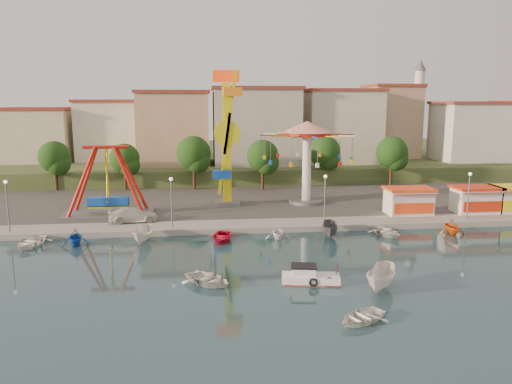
{
  "coord_description": "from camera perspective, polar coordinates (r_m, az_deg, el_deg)",
  "views": [
    {
      "loc": [
        -4.87,
        -37.49,
        13.54
      ],
      "look_at": [
        0.79,
        14.0,
        4.0
      ],
      "focal_mm": 35.0,
      "sensor_mm": 36.0,
      "label": 1
    }
  ],
  "objects": [
    {
      "name": "moored_boat_5",
      "position": [
        50.6,
        8.48,
        -4.28
      ],
      "size": [
        2.46,
        4.31,
        1.57
      ],
      "primitive_type": "imported",
      "rotation": [
        0.0,
        0.0,
        -0.24
      ],
      "color": "#4F5053",
      "rests_on": "ground"
    },
    {
      "name": "cabin_motorboat",
      "position": [
        38.18,
        6.09,
        -9.75
      ],
      "size": [
        4.53,
        2.34,
        1.52
      ],
      "rotation": [
        0.0,
        0.0,
        -0.17
      ],
      "color": "white",
      "rests_on": "ground"
    },
    {
      "name": "building_3",
      "position": [
        87.13,
        0.65,
        6.52
      ],
      "size": [
        12.59,
        10.5,
        9.2
      ],
      "primitive_type": "cube",
      "color": "beige",
      "rests_on": "hill_terrace"
    },
    {
      "name": "building_5",
      "position": [
        95.52,
        16.81,
        7.03
      ],
      "size": [
        12.77,
        10.96,
        11.21
      ],
      "primitive_type": "cube",
      "color": "tan",
      "rests_on": "hill_terrace"
    },
    {
      "name": "booth_mid",
      "position": [
        63.67,
        23.81,
        -0.76
      ],
      "size": [
        5.4,
        3.78,
        3.08
      ],
      "color": "white",
      "rests_on": "quay_deck"
    },
    {
      "name": "moored_boat_7",
      "position": [
        55.21,
        21.46,
        -3.66
      ],
      "size": [
        2.63,
        3.03,
        1.56
      ],
      "primitive_type": "imported",
      "rotation": [
        0.0,
        0.0,
        -0.02
      ],
      "color": "orange",
      "rests_on": "ground"
    },
    {
      "name": "tree_3",
      "position": [
        72.84,
        0.76,
        4.14
      ],
      "size": [
        4.68,
        4.68,
        7.32
      ],
      "color": "#382314",
      "rests_on": "quay_deck"
    },
    {
      "name": "tree_0",
      "position": [
        77.83,
        -22.04,
        3.72
      ],
      "size": [
        4.6,
        4.6,
        7.19
      ],
      "color": "#382314",
      "rests_on": "quay_deck"
    },
    {
      "name": "minaret",
      "position": [
        100.21,
        18.05,
        9.37
      ],
      "size": [
        2.8,
        2.8,
        18.0
      ],
      "color": "silver",
      "rests_on": "hill_terrace"
    },
    {
      "name": "pirate_ship_ride",
      "position": [
        58.91,
        -16.61,
        1.07
      ],
      "size": [
        10.0,
        5.0,
        8.0
      ],
      "color": "#59595E",
      "rests_on": "quay_deck"
    },
    {
      "name": "building_0",
      "position": [
        88.4,
        -25.24,
        6.46
      ],
      "size": [
        9.26,
        9.53,
        11.87
      ],
      "primitive_type": "cube",
      "color": "beige",
      "rests_on": "hill_terrace"
    },
    {
      "name": "ground",
      "position": [
        40.16,
        1.08,
        -9.27
      ],
      "size": [
        200.0,
        200.0,
        0.0
      ],
      "primitive_type": "plane",
      "color": "#16353C",
      "rests_on": "ground"
    },
    {
      "name": "skiff",
      "position": [
        37.6,
        14.15,
        -9.57
      ],
      "size": [
        3.94,
        4.74,
        1.76
      ],
      "primitive_type": "imported",
      "rotation": [
        0.0,
        0.0,
        -0.59
      ],
      "color": "silver",
      "rests_on": "ground"
    },
    {
      "name": "tree_2",
      "position": [
        73.7,
        -7.14,
        4.42
      ],
      "size": [
        5.02,
        5.02,
        7.85
      ],
      "color": "#382314",
      "rests_on": "quay_deck"
    },
    {
      "name": "building_2",
      "position": [
        89.65,
        -8.45,
        7.17
      ],
      "size": [
        11.95,
        9.28,
        11.23
      ],
      "primitive_type": "cube",
      "color": "tan",
      "rests_on": "hill_terrace"
    },
    {
      "name": "lamp_post_1",
      "position": [
        51.65,
        -9.62,
        -1.37
      ],
      "size": [
        0.14,
        0.14,
        5.0
      ],
      "primitive_type": "cylinder",
      "color": "#59595E",
      "rests_on": "quay_deck"
    },
    {
      "name": "moored_boat_0",
      "position": [
        51.67,
        -24.4,
        -5.21
      ],
      "size": [
        3.66,
        4.66,
        0.88
      ],
      "primitive_type": "imported",
      "rotation": [
        0.0,
        0.0,
        -0.16
      ],
      "color": "white",
      "rests_on": "ground"
    },
    {
      "name": "booth_left",
      "position": [
        60.01,
        17.04,
        -0.96
      ],
      "size": [
        5.4,
        3.78,
        3.08
      ],
      "color": "white",
      "rests_on": "quay_deck"
    },
    {
      "name": "moored_boat_4",
      "position": [
        49.55,
        2.5,
        -4.56
      ],
      "size": [
        2.58,
        2.93,
        1.46
      ],
      "primitive_type": "imported",
      "rotation": [
        0.0,
        0.0,
        -0.07
      ],
      "color": "white",
      "rests_on": "ground"
    },
    {
      "name": "lamp_post_3",
      "position": [
        59.09,
        23.1,
        -0.59
      ],
      "size": [
        0.14,
        0.14,
        5.0
      ],
      "primitive_type": "cylinder",
      "color": "#59595E",
      "rests_on": "quay_deck"
    },
    {
      "name": "tree_5",
      "position": [
        78.92,
        15.27,
        4.37
      ],
      "size": [
        4.83,
        4.83,
        7.54
      ],
      "color": "#382314",
      "rests_on": "quay_deck"
    },
    {
      "name": "tree_1",
      "position": [
        75.03,
        -14.79,
        3.71
      ],
      "size": [
        4.35,
        4.35,
        6.8
      ],
      "color": "#382314",
      "rests_on": "quay_deck"
    },
    {
      "name": "wave_swinger",
      "position": [
        63.06,
        5.85,
        5.52
      ],
      "size": [
        11.6,
        11.6,
        10.4
      ],
      "color": "#59595E",
      "rests_on": "quay_deck"
    },
    {
      "name": "kamikaze_tower",
      "position": [
        61.42,
        -3.27,
        5.81
      ],
      "size": [
        3.42,
        3.1,
        16.5
      ],
      "color": "#59595E",
      "rests_on": "quay_deck"
    },
    {
      "name": "rowboat_a",
      "position": [
        37.97,
        -5.49,
        -9.84
      ],
      "size": [
        4.89,
        4.89,
        0.84
      ],
      "primitive_type": "imported",
      "rotation": [
        0.0,
        0.0,
        0.79
      ],
      "color": "white",
      "rests_on": "ground"
    },
    {
      "name": "moored_boat_1",
      "position": [
        50.44,
        -19.95,
        -4.85
      ],
      "size": [
        3.08,
        3.4,
        1.57
      ],
      "primitive_type": "imported",
      "rotation": [
        0.0,
        0.0,
        0.18
      ],
      "color": "#144CB7",
      "rests_on": "ground"
    },
    {
      "name": "hill_terrace",
      "position": [
        105.3,
        -3.59,
        3.85
      ],
      "size": [
        200.0,
        60.0,
        3.0
      ],
      "primitive_type": "cube",
      "color": "#384C26",
      "rests_on": "ground"
    },
    {
      "name": "lamp_post_2",
      "position": [
        53.14,
        7.87,
        -0.99
      ],
      "size": [
        0.14,
        0.14,
        5.0
      ],
      "primitive_type": "cylinder",
      "color": "#59595E",
      "rests_on": "quay_deck"
    },
    {
      "name": "rowboat_b",
      "position": [
        32.47,
        11.95,
        -13.76
      ],
      "size": [
        4.24,
        3.88,
        0.72
      ],
      "primitive_type": "imported",
      "rotation": [
        0.0,
        0.0,
        -1.05
      ],
      "color": "white",
      "rests_on": "ground"
    },
    {
      "name": "building_4",
      "position": [
        93.02,
        8.71,
        6.67
      ],
      "size": [
        10.75,
        9.23,
        9.24
      ],
      "primitive_type": "cube",
      "color": "beige",
      "rests_on": "hill_terrace"
    },
    {
      "name": "building_6",
      "position": [
        99.32,
        23.5,
        7.06
      ],
      "size": [
        8.23,
        8.98,
        12.36
      ],
      "primitive_type": "cube",
      "color": "silver",
      "rests_on": "hill_terrace"
    },
    {
      "name": "asphalt_pad",
      "position": [
        68.89,
        -2.11,
        -0.39
      ],
      "size": [
        90.0,
        28.0,
        0.01
      ],
      "primitive_type": "cube",
      "color": "#4C4944",
      "rests_on": "quay_deck"
    },
    {
      "name": "tree_4",
      "position": [
        77.58,
        7.86,
        4.57
      ],
      "size": [
        4.86,
        4.86,
        7.6
      ],
      "color": "#382314",
      "rests_on": "quay_deck"
    },
    {
      "name": "moored_boat_3",
      "position": [
        49.12,
        -3.92,
        -5.11
      ],
      "size": [
        3.3,
        4.22,
        0.8
      ],
      "primitive_type": "imported",
      "rotation": [
        0.0,
        0.0,
        -0.15
      ],
      "color": "red",
      "rests_on": "ground"
    },
    {
      "name": "lamp_post_0",
      "position": [
        54.99,
        -26.5,
        -1.62
      ],
      "size": [
        0.14,
        0.14,
        5.0
      ],
      "primitive_type": "cylinder",
      "color": "#59595E",
      "rests_on": "quay_deck"
    },
    {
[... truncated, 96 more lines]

